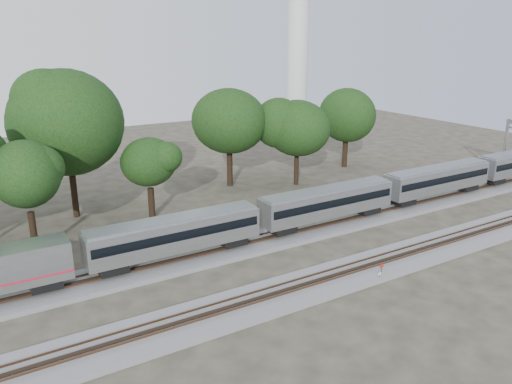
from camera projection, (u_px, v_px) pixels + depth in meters
ground at (276, 271)px, 44.45m from camera, size 160.00×160.00×0.00m
track_far at (243, 246)px, 49.30m from camera, size 160.00×5.00×0.73m
track_near at (303, 288)px, 41.12m from camera, size 160.00×5.00×0.73m
train at (438, 178)px, 62.24m from camera, size 119.21×2.90×4.27m
switch_stand_red at (382, 268)px, 43.36m from camera, size 0.36×0.12×1.14m
switch_stand_white at (379, 276)px, 42.44m from camera, size 0.27×0.10×0.86m
switch_lever at (354, 281)px, 42.43m from camera, size 0.55×0.38×0.30m
tree_2 at (25, 174)px, 45.54m from camera, size 8.13×8.13×11.46m
tree_3 at (66, 123)px, 54.66m from camera, size 11.14×11.14×15.71m
tree_4 at (149, 162)px, 55.57m from camera, size 6.71×6.71×9.46m
tree_5 at (229, 121)px, 67.09m from camera, size 9.22×9.22×13.00m
tree_6 at (297, 128)px, 68.02m from camera, size 8.12×8.12×11.45m
tree_7 at (347, 115)px, 77.45m from camera, size 8.36×8.36×11.79m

